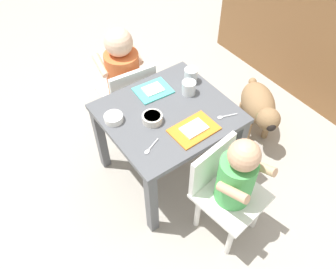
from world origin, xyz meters
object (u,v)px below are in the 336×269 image
Objects in this scene: cereal_bowl_right_side at (114,118)px; dining_table at (168,123)px; water_cup_left at (189,88)px; spoon_by_left_tray at (150,148)px; dog at (259,106)px; veggie_bowl_far at (152,118)px; seated_child_left at (123,72)px; food_tray_left at (153,90)px; spoon_by_right_tray at (225,116)px; seated_child_right at (233,179)px; water_cup_right at (191,76)px; food_tray_right at (194,129)px.

dining_table is at bearing 67.36° from cereal_bowl_right_side.
water_cup_left reaches higher than cereal_bowl_right_side.
spoon_by_left_tray is at bearing -54.41° from dining_table.
veggie_bowl_far is (-0.06, -0.70, 0.27)m from dog.
seated_child_left is 6.95× the size of spoon_by_left_tray.
spoon_by_right_tray is (0.35, 0.17, -0.00)m from food_tray_left.
dog is (-0.36, 0.58, -0.18)m from seated_child_right.
seated_child_right is 0.60m from cereal_bowl_right_side.
seated_child_right is 0.60m from food_tray_left.
seated_child_left is 0.42m from water_cup_left.
food_tray_left is at bearing -103.61° from water_cup_right.
seated_child_left reaches higher than food_tray_right.
cereal_bowl_right_side reaches higher than dog.
food_tray_left reaches higher than spoon_by_left_tray.
water_cup_left is (-0.05, 0.16, 0.11)m from dining_table.
spoon_by_left_tray is (0.19, -0.35, -0.03)m from water_cup_left.
seated_child_right is at bearing 36.80° from spoon_by_left_tray.
cereal_bowl_right_side is (0.07, -0.26, 0.01)m from food_tray_left.
dining_table is 1.45× the size of dog.
seated_child_left reaches higher than water_cup_right.
cereal_bowl_right_side reaches higher than spoon_by_right_tray.
water_cup_right is at bearing 33.94° from seated_child_left.
spoon_by_right_tray is at bearing -5.45° from water_cup_right.
water_cup_right is at bearing 144.37° from food_tray_right.
cereal_bowl_right_side is (-0.10, -0.24, 0.10)m from dining_table.
cereal_bowl_right_side reaches higher than food_tray_left.
spoon_by_right_tray is at bearing 83.87° from food_tray_right.
food_tray_right is at bearing 1.54° from seated_child_left.
seated_child_left is 0.65m from spoon_by_right_tray.
seated_child_right reaches higher than cereal_bowl_right_side.
spoon_by_left_tray is (-0.30, -0.22, 0.07)m from seated_child_right.
water_cup_right reaches higher than spoon_by_left_tray.
veggie_bowl_far reaches higher than spoon_by_left_tray.
food_tray_left is 0.37m from spoon_by_left_tray.
veggie_bowl_far is at bearing -85.00° from dining_table.
seated_child_left reaches higher than food_tray_left.
spoon_by_left_tray is (0.24, 0.04, -0.01)m from cereal_bowl_right_side.
spoon_by_right_tray is at bearing 59.16° from veggie_bowl_far.
spoon_by_left_tray is at bearing -58.82° from water_cup_right.
seated_child_left is 7.12× the size of veggie_bowl_far.
water_cup_left is (-0.48, 0.13, 0.10)m from seated_child_right.
dining_table reaches higher than dog.
water_cup_left reaches higher than veggie_bowl_far.
seated_child_left is at bearing 143.97° from cereal_bowl_right_side.
seated_child_left is 0.42m from cereal_bowl_right_side.
veggie_bowl_far reaches higher than dining_table.
seated_child_left reaches higher than veggie_bowl_far.
spoon_by_right_tray is at bearing 16.88° from seated_child_left.
spoon_by_left_tray is at bearing -143.20° from seated_child_right.
seated_child_left is 8.96× the size of water_cup_right.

